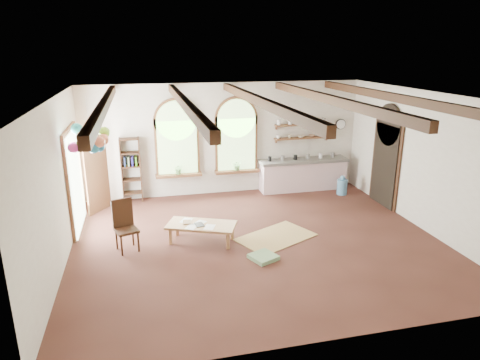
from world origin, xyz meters
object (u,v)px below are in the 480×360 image
object	(u,v)px
kitchen_counter	(303,174)
side_chair	(127,236)
balloon_cluster	(90,138)
coffee_table	(201,226)

from	to	relation	value
kitchen_counter	side_chair	distance (m)	5.91
balloon_cluster	kitchen_counter	bearing A→B (deg)	22.79
kitchen_counter	coffee_table	distance (m)	4.58
kitchen_counter	side_chair	xyz separation A→B (m)	(-5.11, -2.98, -0.16)
coffee_table	balloon_cluster	bearing A→B (deg)	166.02
coffee_table	balloon_cluster	xyz separation A→B (m)	(-2.19, 0.55, 1.96)
coffee_table	side_chair	size ratio (longest dim) A/B	1.48
side_chair	kitchen_counter	bearing A→B (deg)	30.22
coffee_table	kitchen_counter	bearing A→B (deg)	39.97
side_chair	balloon_cluster	distance (m)	2.18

